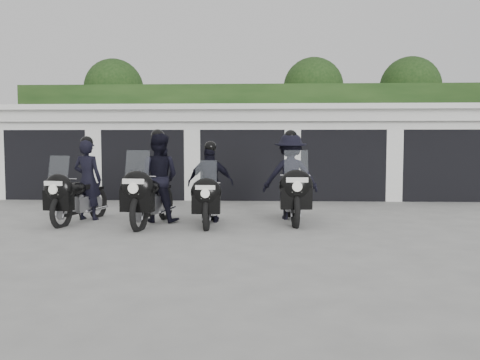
{
  "coord_description": "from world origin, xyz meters",
  "views": [
    {
      "loc": [
        0.64,
        -10.22,
        1.79
      ],
      "look_at": [
        0.18,
        -0.07,
        1.05
      ],
      "focal_mm": 38.0,
      "sensor_mm": 36.0,
      "label": 1
    }
  ],
  "objects_px": {
    "police_bike_a": "(80,187)",
    "police_bike_d": "(291,181)",
    "police_bike_b": "(155,183)",
    "police_bike_c": "(210,188)"
  },
  "relations": [
    {
      "from": "police_bike_b",
      "to": "police_bike_a",
      "type": "bearing_deg",
      "value": -176.57
    },
    {
      "from": "police_bike_b",
      "to": "police_bike_d",
      "type": "distance_m",
      "value": 3.11
    },
    {
      "from": "police_bike_a",
      "to": "police_bike_c",
      "type": "height_order",
      "value": "police_bike_a"
    },
    {
      "from": "police_bike_a",
      "to": "police_bike_b",
      "type": "bearing_deg",
      "value": 6.55
    },
    {
      "from": "police_bike_a",
      "to": "police_bike_b",
      "type": "xyz_separation_m",
      "value": [
        1.74,
        -0.14,
        0.12
      ]
    },
    {
      "from": "police_bike_a",
      "to": "police_bike_c",
      "type": "distance_m",
      "value": 2.97
    },
    {
      "from": "police_bike_a",
      "to": "police_bike_b",
      "type": "relative_size",
      "value": 0.92
    },
    {
      "from": "police_bike_b",
      "to": "police_bike_d",
      "type": "relative_size",
      "value": 1.0
    },
    {
      "from": "police_bike_a",
      "to": "police_bike_d",
      "type": "height_order",
      "value": "police_bike_d"
    },
    {
      "from": "police_bike_a",
      "to": "police_bike_d",
      "type": "bearing_deg",
      "value": 16.53
    }
  ]
}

